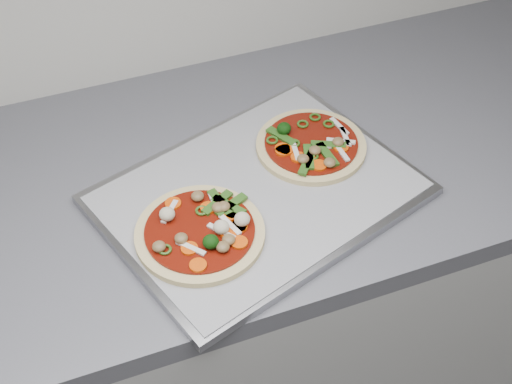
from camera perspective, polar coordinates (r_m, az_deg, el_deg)
name	(u,v)px	position (r m, az deg, el deg)	size (l,w,h in m)	color
base_cabinet	(394,276)	(1.66, 11.00, -6.63)	(3.60, 0.60, 0.86)	#B2B2B0
countertop	(428,124)	(1.34, 13.63, 5.32)	(3.60, 0.60, 0.04)	#5A5A62
baking_tray	(259,195)	(1.13, 0.20, -0.24)	(0.47, 0.35, 0.02)	#939398
parchment	(259,191)	(1.12, 0.20, 0.07)	(0.45, 0.33, 0.00)	#A3A3A9
pizza_left	(202,231)	(1.05, -4.32, -3.12)	(0.26, 0.26, 0.03)	#E3CC86
pizza_right	(311,145)	(1.19, 4.40, 3.74)	(0.19, 0.19, 0.03)	#E3CC86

